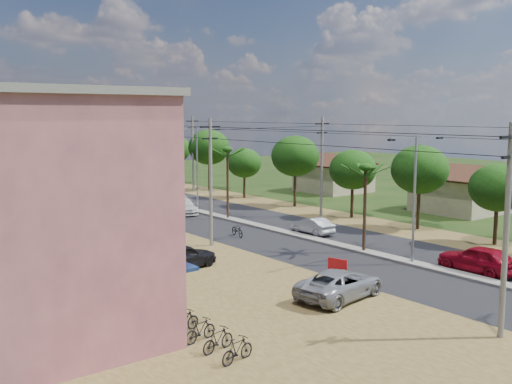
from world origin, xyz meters
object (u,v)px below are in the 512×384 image
at_px(car_red_near, 479,259).
at_px(car_parked_dark, 182,257).
at_px(car_white_far, 184,206).
at_px(moto_rider_east, 509,264).
at_px(car_silver_mid, 312,226).
at_px(car_parked_silver, 340,285).
at_px(roadside_sign, 338,267).
at_px(parked_scooter_row, 184,322).

distance_m(car_red_near, car_parked_dark, 17.56).
bearing_deg(car_white_far, moto_rider_east, -63.46).
relative_size(car_silver_mid, car_parked_silver, 0.74).
bearing_deg(car_red_near, car_parked_dark, -39.31).
relative_size(car_red_near, roadside_sign, 4.07).
relative_size(car_red_near, car_parked_silver, 0.91).
bearing_deg(roadside_sign, car_parked_dark, 116.57).
relative_size(car_silver_mid, parked_scooter_row, 0.45).
bearing_deg(roadside_sign, car_red_near, -51.04).
distance_m(car_parked_dark, parked_scooter_row, 10.48).
xyz_separation_m(moto_rider_east, parked_scooter_row, (-20.36, 3.17, -0.01)).
xyz_separation_m(car_red_near, car_silver_mid, (0.00, 14.32, -0.18)).
xyz_separation_m(car_silver_mid, roadside_sign, (-7.00, -9.69, -0.14)).
height_order(car_red_near, car_parked_dark, car_red_near).
bearing_deg(car_parked_silver, car_parked_dark, 10.35).
bearing_deg(car_red_near, moto_rider_east, 150.76).
distance_m(car_parked_silver, roadside_sign, 4.32).
bearing_deg(car_white_far, roadside_sign, -81.86).
bearing_deg(parked_scooter_row, roadside_sign, 11.70).
distance_m(roadside_sign, parked_scooter_row, 11.94).
bearing_deg(parked_scooter_row, car_parked_dark, 60.02).
bearing_deg(moto_rider_east, car_parked_dark, -33.11).
xyz_separation_m(car_parked_silver, moto_rider_east, (11.65, -2.46, -0.23)).
relative_size(moto_rider_east, roadside_sign, 1.63).
relative_size(car_parked_dark, parked_scooter_row, 0.53).
height_order(car_red_near, roadside_sign, car_red_near).
bearing_deg(car_silver_mid, car_white_far, -76.19).
xyz_separation_m(roadside_sign, parked_scooter_row, (-11.69, -2.42, -0.00)).
height_order(car_red_near, car_parked_silver, car_red_near).
bearing_deg(car_silver_mid, parked_scooter_row, 34.95).
height_order(car_white_far, roadside_sign, car_white_far).
distance_m(car_white_far, moto_rider_east, 30.00).
distance_m(car_parked_silver, moto_rider_east, 11.91).
relative_size(car_silver_mid, roadside_sign, 3.29).
bearing_deg(car_silver_mid, roadside_sign, 56.17).
xyz_separation_m(car_white_far, moto_rider_east, (4.67, -29.64, -0.19)).
height_order(car_red_near, car_white_far, car_red_near).
distance_m(car_silver_mid, roadside_sign, 11.96).
relative_size(car_parked_dark, roadside_sign, 3.86).
height_order(car_red_near, car_silver_mid, car_red_near).
bearing_deg(car_parked_dark, car_parked_silver, -172.04).
bearing_deg(moto_rider_east, car_silver_mid, -77.88).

